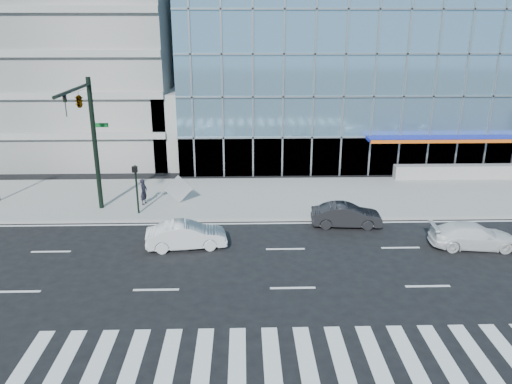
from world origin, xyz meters
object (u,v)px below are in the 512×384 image
at_px(white_sedan, 186,235).
at_px(dark_sedan, 346,215).
at_px(pedestrian, 144,192).
at_px(tilted_panel, 179,189).
at_px(white_suv, 473,236).
at_px(ped_signal_post, 136,182).
at_px(traffic_signal, 84,116).

relative_size(white_sedan, dark_sedan, 1.04).
height_order(white_sedan, dark_sedan, white_sedan).
bearing_deg(pedestrian, white_sedan, -135.50).
bearing_deg(dark_sedan, pedestrian, 77.23).
height_order(white_sedan, pedestrian, pedestrian).
height_order(pedestrian, tilted_panel, tilted_panel).
bearing_deg(tilted_panel, white_suv, -31.94).
xyz_separation_m(ped_signal_post, dark_sedan, (12.22, -1.94, -1.49)).
relative_size(ped_signal_post, white_sedan, 0.73).
bearing_deg(white_suv, ped_signal_post, 79.10).
bearing_deg(ped_signal_post, traffic_signal, -171.48).
height_order(traffic_signal, ped_signal_post, traffic_signal).
relative_size(white_suv, dark_sedan, 1.11).
bearing_deg(tilted_panel, white_sedan, -88.78).
height_order(traffic_signal, white_sedan, traffic_signal).
bearing_deg(ped_signal_post, white_suv, -15.19).
xyz_separation_m(ped_signal_post, white_sedan, (3.39, -4.58, -1.46)).
distance_m(dark_sedan, pedestrian, 12.68).
distance_m(white_suv, white_sedan, 14.84).
bearing_deg(pedestrian, traffic_signal, 144.76).
xyz_separation_m(traffic_signal, ped_signal_post, (2.50, 0.37, -4.02)).
height_order(ped_signal_post, tilted_panel, ped_signal_post).
distance_m(white_suv, tilted_panel, 17.37).
bearing_deg(white_suv, white_sedan, 92.88).
distance_m(white_sedan, pedestrian, 7.07).
xyz_separation_m(traffic_signal, dark_sedan, (14.72, -1.57, -5.51)).
distance_m(white_sedan, tilted_panel, 6.56).
xyz_separation_m(pedestrian, tilted_panel, (2.18, 0.21, 0.10)).
bearing_deg(tilted_panel, traffic_signal, -163.61).
bearing_deg(pedestrian, dark_sedan, -90.07).
relative_size(ped_signal_post, tilted_panel, 2.31).
xyz_separation_m(dark_sedan, tilted_panel, (-9.98, 3.81, 0.41)).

